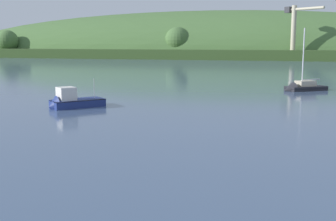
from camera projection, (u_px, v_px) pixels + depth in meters
The scene contains 4 objects.
far_shoreline_hill at pixel (211, 56), 227.89m from camera, with size 410.74×94.37×48.36m.
dockside_crane at pixel (294, 33), 181.77m from camera, with size 16.12×11.59×22.94m.
sailboat_near_mooring at pixel (301, 89), 66.91m from camera, with size 7.22×6.49×10.83m.
fishing_boat_moored at pixel (72, 103), 49.43m from camera, with size 6.00×6.64×4.16m.
Camera 1 is at (9.08, 0.86, 7.39)m, focal length 45.88 mm.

